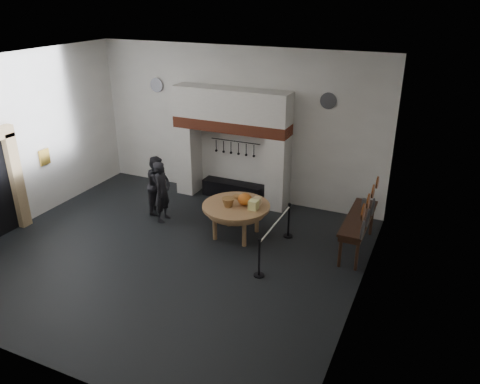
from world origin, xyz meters
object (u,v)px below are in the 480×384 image
at_px(barrier_post_near, 259,259).
at_px(work_table, 236,206).
at_px(visitor_near, 162,192).
at_px(visitor_far, 158,185).
at_px(iron_range, 233,190).
at_px(side_table, 359,218).
at_px(barrier_post_far, 289,221).

bearing_deg(barrier_post_near, work_table, 129.93).
relative_size(work_table, barrier_post_near, 1.93).
xyz_separation_m(visitor_near, visitor_far, (-0.40, 0.40, -0.02)).
xyz_separation_m(iron_range, side_table, (4.10, -1.60, 0.62)).
bearing_deg(visitor_far, barrier_post_near, -128.87).
height_order(side_table, barrier_post_far, same).
distance_m(visitor_far, barrier_post_far, 3.89).
height_order(visitor_near, barrier_post_near, visitor_near).
height_order(side_table, barrier_post_near, same).
bearing_deg(barrier_post_far, side_table, 2.26).
xyz_separation_m(barrier_post_near, barrier_post_far, (0.00, 2.00, 0.00)).
relative_size(visitor_far, barrier_post_far, 1.87).
distance_m(work_table, barrier_post_far, 1.41).
bearing_deg(side_table, barrier_post_far, -177.74).
xyz_separation_m(visitor_far, side_table, (5.60, 0.18, 0.03)).
xyz_separation_m(iron_range, work_table, (1.11, -2.17, 0.59)).
distance_m(visitor_near, side_table, 5.23).
bearing_deg(barrier_post_far, visitor_near, -171.57).
distance_m(iron_range, barrier_post_near, 4.37).
distance_m(iron_range, side_table, 4.44).
relative_size(iron_range, visitor_far, 1.13).
height_order(visitor_near, barrier_post_far, visitor_near).
bearing_deg(work_table, barrier_post_near, -50.07).
bearing_deg(visitor_far, work_table, -111.26).
bearing_deg(barrier_post_far, barrier_post_near, -90.00).
relative_size(visitor_near, barrier_post_near, 1.90).
height_order(barrier_post_near, barrier_post_far, same).
relative_size(barrier_post_near, barrier_post_far, 1.00).
bearing_deg(visitor_near, work_table, -92.73).
xyz_separation_m(side_table, barrier_post_far, (-1.73, -0.07, -0.42)).
bearing_deg(barrier_post_near, side_table, 50.07).
height_order(visitor_far, barrier_post_far, visitor_far).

